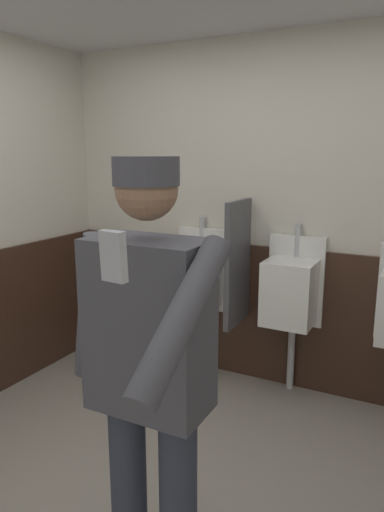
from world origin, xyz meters
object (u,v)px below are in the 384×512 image
at_px(person, 149,363).
at_px(cell_phone, 113,256).
at_px(urinal_middle, 291,291).
at_px(urinal_left, 195,278).

relative_size(person, cell_phone, 15.54).
distance_m(urinal_middle, cell_phone, 2.45).
xyz_separation_m(person, cell_phone, (0.24, -0.50, 0.51)).
relative_size(urinal_left, urinal_middle, 1.00).
height_order(urinal_middle, person, person).
distance_m(urinal_left, urinal_middle, 0.75).
bearing_deg(urinal_left, person, -67.77).
height_order(urinal_middle, cell_phone, cell_phone).
xyz_separation_m(urinal_left, person, (0.74, -1.82, 0.22)).
bearing_deg(urinal_left, cell_phone, -66.95).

